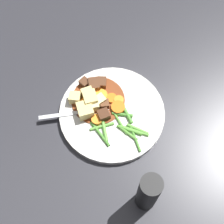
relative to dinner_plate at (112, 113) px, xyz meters
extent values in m
plane|color=#2D2D33|center=(0.00, 0.00, -0.01)|extent=(3.00, 3.00, 0.00)
cylinder|color=white|center=(0.00, 0.00, 0.00)|extent=(0.26, 0.26, 0.02)
cylinder|color=brown|center=(0.05, 0.01, 0.01)|extent=(0.14, 0.14, 0.00)
cylinder|color=orange|center=(0.03, -0.02, 0.01)|extent=(0.03, 0.03, 0.01)
cylinder|color=orange|center=(0.00, 0.04, 0.01)|extent=(0.04, 0.04, 0.01)
cylinder|color=orange|center=(0.02, -0.03, 0.01)|extent=(0.03, 0.03, 0.01)
cylinder|color=orange|center=(0.05, 0.04, 0.01)|extent=(0.04, 0.04, 0.01)
cylinder|color=orange|center=(0.07, 0.00, 0.01)|extent=(0.03, 0.03, 0.01)
cylinder|color=orange|center=(0.00, -0.02, 0.01)|extent=(0.04, 0.04, 0.01)
cylinder|color=orange|center=(0.05, 0.00, 0.01)|extent=(0.05, 0.05, 0.01)
cube|color=#EAD68C|center=(0.04, 0.01, 0.02)|extent=(0.03, 0.03, 0.02)
cube|color=#E5CC7A|center=(0.03, 0.06, 0.02)|extent=(0.05, 0.05, 0.03)
cube|color=#EAD68C|center=(0.04, 0.03, 0.02)|extent=(0.04, 0.03, 0.03)
cube|color=#E5CC7A|center=(0.07, 0.03, 0.02)|extent=(0.03, 0.03, 0.03)
cube|color=#E5CC7A|center=(0.08, 0.06, 0.02)|extent=(0.04, 0.04, 0.03)
cube|color=#E5CC7A|center=(0.05, 0.03, 0.03)|extent=(0.04, 0.04, 0.03)
cube|color=#56331E|center=(0.08, -0.02, 0.02)|extent=(0.03, 0.03, 0.02)
cube|color=#4C2B19|center=(0.00, 0.02, 0.02)|extent=(0.03, 0.03, 0.02)
cube|color=#56331E|center=(0.08, 0.00, 0.02)|extent=(0.04, 0.04, 0.02)
cube|color=brown|center=(0.02, 0.01, 0.02)|extent=(0.03, 0.03, 0.02)
cube|color=#56331E|center=(0.10, 0.02, 0.02)|extent=(0.03, 0.03, 0.02)
cylinder|color=#66AD42|center=(-0.03, 0.04, 0.01)|extent=(0.07, 0.04, 0.01)
cylinder|color=#599E38|center=(-0.07, 0.00, 0.01)|extent=(0.06, 0.03, 0.01)
cylinder|color=#66AD42|center=(-0.02, 0.04, 0.01)|extent=(0.02, 0.06, 0.01)
cylinder|color=#66AD42|center=(-0.07, -0.02, 0.01)|extent=(0.06, 0.05, 0.01)
cylinder|color=#599E38|center=(-0.03, 0.00, 0.01)|extent=(0.08, 0.01, 0.01)
cylinder|color=#599E38|center=(-0.07, -0.01, 0.01)|extent=(0.05, 0.04, 0.01)
cylinder|color=#4C8E33|center=(-0.04, 0.06, 0.01)|extent=(0.08, 0.01, 0.01)
cylinder|color=#4C8E33|center=(-0.02, -0.02, 0.01)|extent=(0.04, 0.04, 0.01)
cylinder|color=#4C8E33|center=(-0.09, -0.01, 0.01)|extent=(0.07, 0.02, 0.01)
cylinder|color=#66AD42|center=(-0.07, -0.03, 0.01)|extent=(0.05, 0.04, 0.01)
cylinder|color=#4C8E33|center=(-0.02, -0.03, 0.01)|extent=(0.06, 0.02, 0.01)
cube|color=silver|center=(0.06, 0.11, 0.01)|extent=(0.06, 0.11, 0.00)
cube|color=silver|center=(0.03, 0.05, 0.01)|extent=(0.03, 0.03, 0.00)
cylinder|color=silver|center=(0.01, 0.02, 0.01)|extent=(0.02, 0.04, 0.00)
cylinder|color=silver|center=(0.02, 0.02, 0.01)|extent=(0.02, 0.04, 0.00)
cylinder|color=silver|center=(0.02, 0.02, 0.01)|extent=(0.02, 0.04, 0.00)
cylinder|color=silver|center=(0.03, 0.02, 0.01)|extent=(0.02, 0.04, 0.00)
cylinder|color=black|center=(-0.22, 0.05, 0.07)|extent=(0.05, 0.05, 0.15)
camera|label=1|loc=(-0.31, 0.20, 0.77)|focal=54.33mm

